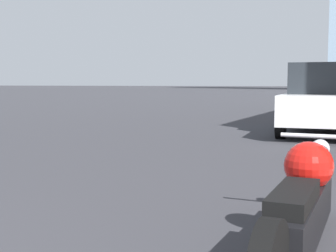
% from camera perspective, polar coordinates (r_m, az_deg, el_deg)
% --- Properties ---
extents(motorcycle, '(0.62, 2.66, 0.77)m').
position_cam_1_polar(motorcycle, '(3.29, 16.10, -9.23)').
color(motorcycle, black).
rests_on(motorcycle, ground_plane).
extents(parked_car_white, '(2.27, 4.68, 1.64)m').
position_cam_1_polar(parked_car_white, '(11.66, 18.60, 3.13)').
color(parked_car_white, silver).
rests_on(parked_car_white, ground_plane).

